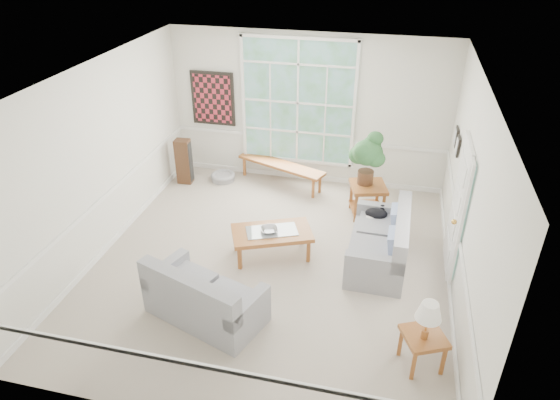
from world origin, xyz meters
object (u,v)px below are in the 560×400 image
object	(u,v)px
end_table	(367,200)
side_table	(422,350)
coffee_table	(272,243)
loveseat_right	(379,238)
loveseat_front	(205,291)

from	to	relation	value
end_table	side_table	bearing A→B (deg)	-74.48
coffee_table	side_table	bearing A→B (deg)	-60.45
loveseat_right	loveseat_front	world-z (taller)	loveseat_right
loveseat_right	coffee_table	xyz separation A→B (m)	(-1.67, -0.23, -0.22)
loveseat_right	side_table	world-z (taller)	loveseat_right
loveseat_right	end_table	size ratio (longest dim) A/B	2.70
coffee_table	side_table	xyz separation A→B (m)	(2.33, -1.78, 0.01)
loveseat_front	end_table	size ratio (longest dim) A/B	2.59
loveseat_right	side_table	size ratio (longest dim) A/B	3.41
loveseat_front	end_table	distance (m)	3.74
loveseat_right	coffee_table	bearing A→B (deg)	-171.06
end_table	loveseat_front	bearing A→B (deg)	-120.74
loveseat_right	coffee_table	distance (m)	1.69
loveseat_right	side_table	distance (m)	2.12
coffee_table	end_table	world-z (taller)	end_table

